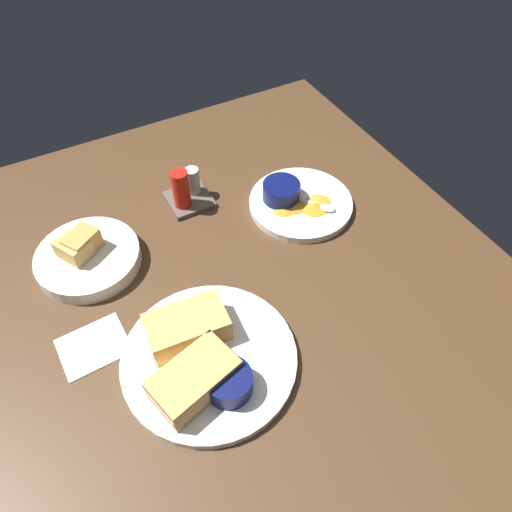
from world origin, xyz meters
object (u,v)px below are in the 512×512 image
at_px(ramekin_dark_sauce, 229,382).
at_px(spoon_by_dark_ramekin, 206,362).
at_px(ramekin_light_gravy, 281,191).
at_px(condiment_caddy, 186,191).
at_px(spoon_by_gravy_ramekin, 322,206).
at_px(bread_basket_rear, 87,257).
at_px(sandwich_half_near, 187,327).
at_px(sandwich_half_far, 194,379).
at_px(plate_sandwich_main, 209,359).
at_px(plate_chips_companion, 301,203).

height_order(ramekin_dark_sauce, spoon_by_dark_ramekin, ramekin_dark_sauce).
xyz_separation_m(ramekin_light_gravy, condiment_caddy, (-0.17, 0.10, -0.00)).
bearing_deg(ramekin_light_gravy, spoon_by_gravy_ramekin, -47.64).
height_order(ramekin_light_gravy, bread_basket_rear, bread_basket_rear).
distance_m(sandwich_half_near, ramekin_dark_sauce, 0.12).
distance_m(ramekin_light_gravy, spoon_by_gravy_ramekin, 0.09).
distance_m(sandwich_half_far, ramekin_dark_sauce, 0.05).
xyz_separation_m(plate_sandwich_main, spoon_by_gravy_ramekin, (0.35, 0.20, 0.01)).
distance_m(sandwich_half_far, spoon_by_dark_ramekin, 0.05).
bearing_deg(ramekin_dark_sauce, condiment_caddy, 75.35).
bearing_deg(condiment_caddy, plate_chips_companion, -31.01).
bearing_deg(plate_chips_companion, condiment_caddy, 148.99).
distance_m(ramekin_dark_sauce, ramekin_light_gravy, 0.44).
distance_m(plate_chips_companion, condiment_caddy, 0.24).
relative_size(spoon_by_gravy_ramekin, bread_basket_rear, 0.46).
bearing_deg(condiment_caddy, bread_basket_rear, -163.89).
bearing_deg(plate_chips_companion, ramekin_dark_sauce, -136.29).
relative_size(plate_chips_companion, condiment_caddy, 2.31).
height_order(ramekin_dark_sauce, plate_chips_companion, ramekin_dark_sauce).
relative_size(sandwich_half_near, spoon_by_gravy_ramekin, 1.55).
xyz_separation_m(ramekin_light_gravy, bread_basket_rear, (-0.41, 0.03, -0.02)).
bearing_deg(plate_chips_companion, spoon_by_gravy_ramekin, -54.72).
distance_m(sandwich_half_near, plate_chips_companion, 0.39).
relative_size(plate_sandwich_main, plate_chips_companion, 1.30).
distance_m(plate_sandwich_main, bread_basket_rear, 0.32).
relative_size(sandwich_half_far, plate_chips_companion, 0.67).
height_order(spoon_by_gravy_ramekin, condiment_caddy, condiment_caddy).
bearing_deg(plate_sandwich_main, sandwich_half_near, 103.44).
bearing_deg(spoon_by_gravy_ramekin, ramekin_light_gravy, 132.36).
relative_size(ramekin_dark_sauce, condiment_caddy, 0.77).
distance_m(spoon_by_dark_ramekin, ramekin_light_gravy, 0.41).
distance_m(sandwich_half_far, condiment_caddy, 0.43).
height_order(sandwich_half_far, spoon_by_dark_ramekin, sandwich_half_far).
distance_m(spoon_by_dark_ramekin, plate_chips_companion, 0.42).
bearing_deg(sandwich_half_far, ramekin_dark_sauce, -31.09).
bearing_deg(condiment_caddy, spoon_by_gravy_ramekin, -34.83).
bearing_deg(ramekin_light_gravy, sandwich_half_far, -137.25).
bearing_deg(sandwich_half_near, ramekin_dark_sauce, -81.44).
distance_m(bread_basket_rear, condiment_caddy, 0.24).
xyz_separation_m(spoon_by_dark_ramekin, condiment_caddy, (0.13, 0.37, 0.01)).
xyz_separation_m(spoon_by_dark_ramekin, bread_basket_rear, (-0.11, 0.31, 0.00)).
bearing_deg(plate_chips_companion, spoon_by_dark_ramekin, -143.14).
relative_size(sandwich_half_near, ramekin_light_gravy, 1.75).
bearing_deg(spoon_by_dark_ramekin, plate_chips_companion, 36.86).
distance_m(plate_sandwich_main, spoon_by_gravy_ramekin, 0.41).
bearing_deg(bread_basket_rear, sandwich_half_near, -67.12).
bearing_deg(ramekin_dark_sauce, plate_sandwich_main, 94.44).
bearing_deg(plate_sandwich_main, ramekin_light_gravy, 42.66).
bearing_deg(spoon_by_gravy_ramekin, sandwich_half_near, -157.65).
distance_m(plate_sandwich_main, sandwich_half_far, 0.06).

